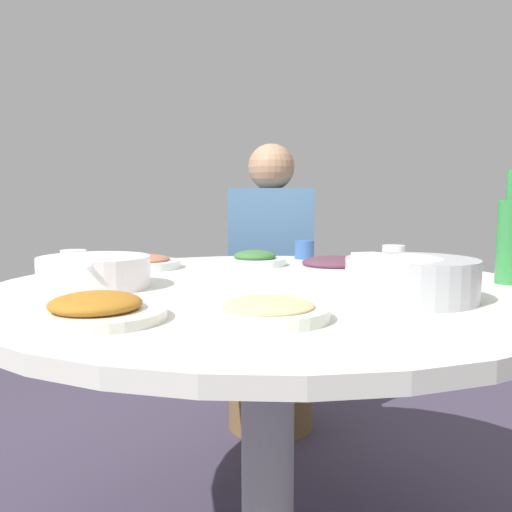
% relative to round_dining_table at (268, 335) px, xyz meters
% --- Properties ---
extents(round_dining_table, '(1.35, 1.35, 0.76)m').
position_rel_round_dining_table_xyz_m(round_dining_table, '(0.00, 0.00, 0.00)').
color(round_dining_table, '#99999E').
rests_on(round_dining_table, ground).
extents(rice_bowl, '(0.27, 0.27, 0.10)m').
position_rel_round_dining_table_xyz_m(rice_bowl, '(0.32, 0.13, 0.17)').
color(rice_bowl, '#B2B5BA').
rests_on(rice_bowl, round_dining_table).
extents(soup_bowl, '(0.27, 0.26, 0.07)m').
position_rel_round_dining_table_xyz_m(soup_bowl, '(-0.22, -0.35, 0.16)').
color(soup_bowl, white).
rests_on(soup_bowl, round_dining_table).
extents(dish_eggplant, '(0.24, 0.24, 0.05)m').
position_rel_round_dining_table_xyz_m(dish_eggplant, '(-0.05, 0.28, 0.14)').
color(dish_eggplant, silver).
rests_on(dish_eggplant, round_dining_table).
extents(dish_noodles, '(0.22, 0.22, 0.04)m').
position_rel_round_dining_table_xyz_m(dish_noodles, '(0.29, -0.23, 0.14)').
color(dish_noodles, silver).
rests_on(dish_noodles, round_dining_table).
extents(dish_tofu_braise, '(0.21, 0.21, 0.04)m').
position_rel_round_dining_table_xyz_m(dish_tofu_braise, '(-0.48, -0.10, 0.14)').
color(dish_tofu_braise, silver).
rests_on(dish_tofu_braise, round_dining_table).
extents(dish_stirfry, '(0.25, 0.25, 0.05)m').
position_rel_round_dining_table_xyz_m(dish_stirfry, '(0.11, -0.47, 0.14)').
color(dish_stirfry, silver).
rests_on(dish_stirfry, round_dining_table).
extents(dish_greens, '(0.19, 0.19, 0.05)m').
position_rel_round_dining_table_xyz_m(dish_greens, '(-0.34, 0.21, 0.14)').
color(dish_greens, silver).
rests_on(dish_greens, round_dining_table).
extents(green_bottle, '(0.06, 0.06, 0.28)m').
position_rel_round_dining_table_xyz_m(green_bottle, '(0.33, 0.50, 0.24)').
color(green_bottle, '#2F7E3C').
rests_on(green_bottle, round_dining_table).
extents(tea_cup_near, '(0.07, 0.07, 0.07)m').
position_rel_round_dining_table_xyz_m(tea_cup_near, '(-0.06, 0.53, 0.16)').
color(tea_cup_near, silver).
rests_on(tea_cup_near, round_dining_table).
extents(tea_cup_far, '(0.07, 0.07, 0.07)m').
position_rel_round_dining_table_xyz_m(tea_cup_far, '(-0.47, -0.31, 0.16)').
color(tea_cup_far, white).
rests_on(tea_cup_far, round_dining_table).
extents(tea_cup_side, '(0.07, 0.07, 0.06)m').
position_rel_round_dining_table_xyz_m(tea_cup_side, '(-0.38, 0.46, 0.15)').
color(tea_cup_side, '#305698').
rests_on(tea_cup_side, round_dining_table).
extents(stool_for_diner_left, '(0.36, 0.36, 0.43)m').
position_rel_round_dining_table_xyz_m(stool_for_diner_left, '(-0.75, 0.59, -0.42)').
color(stool_for_diner_left, brown).
rests_on(stool_for_diner_left, ground).
extents(diner_left, '(0.47, 0.46, 0.76)m').
position_rel_round_dining_table_xyz_m(diner_left, '(-0.75, 0.59, 0.11)').
color(diner_left, '#2D333D').
rests_on(diner_left, stool_for_diner_left).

